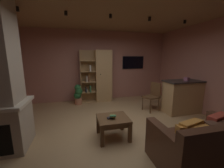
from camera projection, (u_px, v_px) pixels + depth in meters
floor at (116, 130)px, 3.33m from camera, size 5.71×5.21×0.02m
wall_back at (98, 66)px, 5.58m from camera, size 5.83×0.06×2.75m
wall_right at (217, 70)px, 3.78m from camera, size 0.06×5.21×2.75m
ceiling at (117, 6)px, 2.81m from camera, size 5.71×5.21×0.02m
window_pane_back at (91, 70)px, 5.50m from camera, size 0.64×0.01×0.91m
bookshelf_cabinet at (101, 76)px, 5.41m from camera, size 1.20×0.41×2.00m
kitchen_bar_counter at (185, 96)px, 4.33m from camera, size 1.36×0.60×1.02m
tissue_box at (187, 79)px, 4.15m from camera, size 0.14×0.14×0.11m
leather_couch at (202, 147)px, 2.19m from camera, size 1.47×0.91×0.84m
coffee_table at (113, 121)px, 2.94m from camera, size 0.65×0.60×0.46m
table_book_0 at (110, 118)px, 2.87m from camera, size 0.12×0.10×0.03m
table_book_1 at (113, 116)px, 2.90m from camera, size 0.12×0.13×0.03m
table_book_2 at (113, 116)px, 2.84m from camera, size 0.14×0.11×0.02m
dining_chair at (153, 95)px, 4.48m from camera, size 0.52×0.52×0.92m
potted_floor_plant at (78, 94)px, 5.10m from camera, size 0.32×0.29×0.74m
wall_mounted_tv at (133, 63)px, 5.86m from camera, size 0.93×0.06×0.52m
track_light_spot_0 at (17, 9)px, 2.78m from camera, size 0.07×0.07×0.09m
track_light_spot_1 at (66, 13)px, 3.04m from camera, size 0.07×0.07×0.09m
track_light_spot_2 at (110, 16)px, 3.26m from camera, size 0.07×0.07×0.09m
track_light_spot_3 at (150, 19)px, 3.50m from camera, size 0.07×0.07×0.09m
track_light_spot_4 at (185, 22)px, 3.77m from camera, size 0.07×0.07×0.09m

